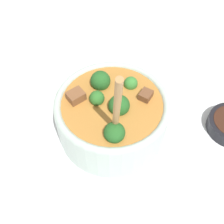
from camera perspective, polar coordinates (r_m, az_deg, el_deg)
ground_plane at (r=0.65m, az=0.00°, el=-3.64°), size 4.00×4.00×0.00m
stew_bowl at (r=0.60m, az=-0.01°, el=-0.40°), size 0.24×0.24×0.28m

